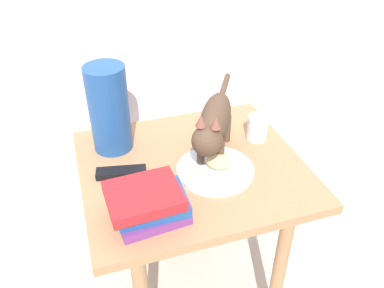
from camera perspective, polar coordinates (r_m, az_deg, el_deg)
ground_plane at (r=1.71m, az=0.00°, el=-19.45°), size 6.00×6.00×0.00m
side_table at (r=1.32m, az=0.00°, el=-6.26°), size 0.69×0.61×0.62m
plate at (r=1.23m, az=3.31°, el=-3.69°), size 0.24×0.24×0.01m
bread_roll at (r=1.22m, az=3.89°, el=-2.44°), size 0.10×0.09×0.05m
cat at (r=1.22m, az=3.16°, el=3.07°), size 0.27×0.43×0.23m
book_stack at (r=1.07m, az=-6.26°, el=-8.28°), size 0.21×0.17×0.09m
green_vase at (r=1.29m, az=-11.71°, el=4.88°), size 0.13×0.13×0.29m
candle_jar at (r=1.38m, az=9.26°, el=2.13°), size 0.07×0.07×0.08m
tv_remote at (r=1.24m, az=-10.03°, el=-3.99°), size 0.16×0.07×0.02m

